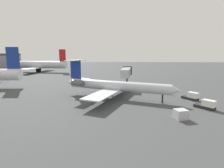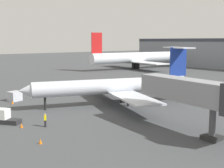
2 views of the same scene
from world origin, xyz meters
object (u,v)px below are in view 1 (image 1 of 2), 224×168
at_px(ground_crew_marshaller, 171,92).
at_px(baggage_tug_lead, 192,96).
at_px(traffic_cone_near, 182,95).
at_px(baggage_tug_trailing, 207,105).
at_px(traffic_cone_mid, 177,90).
at_px(parked_airliner_centre, 38,65).
at_px(traffic_cone_far, 184,113).
at_px(regional_jet, 113,85).
at_px(cargo_container_uld, 181,114).
at_px(jet_bridge, 127,72).

relative_size(ground_crew_marshaller, baggage_tug_lead, 0.42).
relative_size(ground_crew_marshaller, traffic_cone_near, 3.07).
xyz_separation_m(baggage_tug_trailing, traffic_cone_mid, (17.57, 0.78, -0.56)).
xyz_separation_m(ground_crew_marshaller, parked_airliner_centre, (56.67, 65.44, 3.61)).
xyz_separation_m(baggage_tug_trailing, traffic_cone_far, (-3.76, 5.77, -0.56)).
height_order(baggage_tug_lead, parked_airliner_centre, parked_airliner_centre).
bearing_deg(baggage_tug_lead, baggage_tug_trailing, -177.02).
bearing_deg(traffic_cone_far, traffic_cone_near, -16.35).
relative_size(baggage_tug_trailing, traffic_cone_far, 7.06).
relative_size(regional_jet, traffic_cone_mid, 53.41).
xyz_separation_m(regional_jet, traffic_cone_mid, (9.84, -18.86, -2.98)).
bearing_deg(traffic_cone_near, cargo_container_uld, 161.79).
height_order(jet_bridge, baggage_tug_lead, jet_bridge).
height_order(traffic_cone_near, traffic_cone_mid, same).
relative_size(baggage_tug_lead, traffic_cone_far, 7.33).
bearing_deg(ground_crew_marshaller, baggage_tug_trailing, -161.79).
relative_size(ground_crew_marshaller, traffic_cone_mid, 3.07).
distance_m(ground_crew_marshaller, cargo_container_uld, 18.55).
xyz_separation_m(jet_bridge, traffic_cone_near, (-15.09, -14.46, -4.53)).
height_order(regional_jet, ground_crew_marshaller, regional_jet).
bearing_deg(baggage_tug_lead, ground_crew_marshaller, 35.99).
bearing_deg(ground_crew_marshaller, parked_airliner_centre, 49.11).
bearing_deg(parked_airliner_centre, traffic_cone_mid, -126.74).
height_order(ground_crew_marshaller, baggage_tug_lead, baggage_tug_lead).
relative_size(jet_bridge, cargo_container_uld, 5.99).
relative_size(ground_crew_marshaller, baggage_tug_trailing, 0.44).
distance_m(baggage_tug_trailing, traffic_cone_mid, 17.59).
height_order(jet_bridge, traffic_cone_mid, jet_bridge).
bearing_deg(parked_airliner_centre, baggage_tug_trailing, -134.74).
bearing_deg(traffic_cone_near, parked_airliner_centre, 49.43).
distance_m(baggage_tug_lead, traffic_cone_near, 3.75).
distance_m(jet_bridge, traffic_cone_far, 31.57).
relative_size(cargo_container_uld, traffic_cone_near, 4.56).
xyz_separation_m(baggage_tug_lead, traffic_cone_mid, (10.41, 0.41, -0.56)).
height_order(baggage_tug_trailing, traffic_cone_far, baggage_tug_trailing).
relative_size(ground_crew_marshaller, traffic_cone_far, 3.07).
height_order(baggage_tug_lead, baggage_tug_trailing, same).
height_order(regional_jet, traffic_cone_near, regional_jet).
bearing_deg(parked_airliner_centre, ground_crew_marshaller, -130.89).
bearing_deg(traffic_cone_mid, baggage_tug_lead, -177.74).
height_order(traffic_cone_near, parked_airliner_centre, parked_airliner_centre).
distance_m(regional_jet, traffic_cone_near, 18.58).
relative_size(regional_jet, traffic_cone_far, 53.41).
height_order(ground_crew_marshaller, traffic_cone_mid, ground_crew_marshaller).
xyz_separation_m(baggage_tug_trailing, parked_airliner_centre, (68.82, 69.43, 3.63)).
distance_m(ground_crew_marshaller, traffic_cone_far, 16.02).
bearing_deg(traffic_cone_near, jet_bridge, 43.78).
bearing_deg(parked_airliner_centre, jet_bridge, -128.86).
distance_m(regional_jet, traffic_cone_far, 18.25).
bearing_deg(traffic_cone_near, traffic_cone_far, 163.65).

